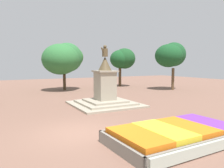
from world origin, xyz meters
The scene contains 6 objects.
ground_plane centered at (0.00, 0.00, 0.00)m, with size 76.22×76.22×0.00m, color brown.
flower_planter centered at (3.20, -3.04, 0.31)m, with size 5.65×3.30×0.66m.
statue_monument centered at (4.17, 5.61, 0.99)m, with size 4.97×4.97×4.67m.
park_tree_far_left centered at (12.63, 17.20, 3.92)m, with size 3.49×3.45×5.42m.
park_tree_behind_statue centered at (4.03, 16.44, 3.90)m, with size 5.16×4.92×5.75m.
park_tree_street_side centered at (15.97, 11.10, 4.30)m, with size 4.18×3.44×5.91m.
Camera 1 is at (-3.25, -9.57, 3.24)m, focal length 35.00 mm.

